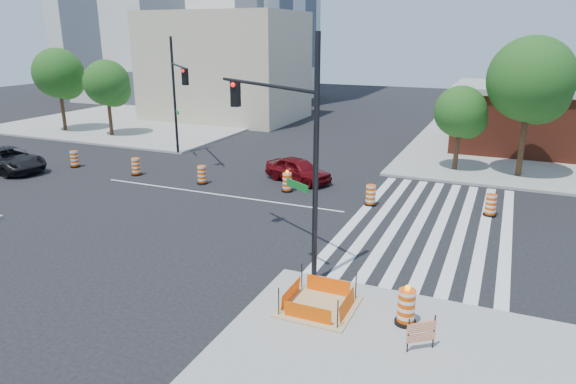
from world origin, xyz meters
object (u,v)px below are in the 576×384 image
signal_pole_se (286,131)px  dark_suv (9,160)px  signal_pole_nw (177,87)px  red_coupe (298,170)px

signal_pole_se → dark_suv: bearing=17.3°
signal_pole_se → signal_pole_nw: size_ratio=1.03×
dark_suv → signal_pole_se: bearing=-95.1°
red_coupe → dark_suv: (-17.04, -4.85, 0.03)m
dark_suv → signal_pole_nw: signal_pole_nw is taller
red_coupe → dark_suv: 17.71m
signal_pole_se → red_coupe: bearing=-38.3°
signal_pole_nw → signal_pole_se: bearing=3.1°
dark_suv → signal_pole_nw: (7.82, 6.79, 4.02)m
dark_suv → signal_pole_nw: bearing=-39.6°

